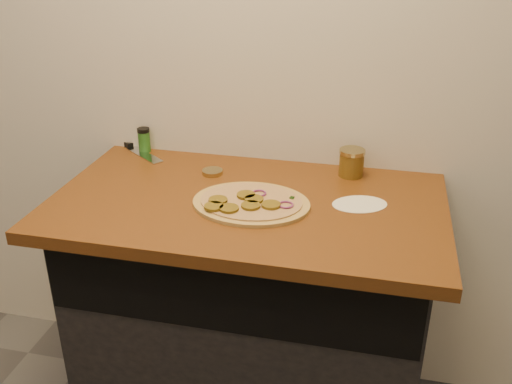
% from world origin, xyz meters
% --- Properties ---
extents(cabinet, '(1.10, 0.60, 0.86)m').
position_xyz_m(cabinet, '(0.00, 1.45, 0.43)').
color(cabinet, black).
rests_on(cabinet, ground).
extents(countertop, '(1.20, 0.70, 0.04)m').
position_xyz_m(countertop, '(0.00, 1.42, 0.88)').
color(countertop, brown).
rests_on(countertop, cabinet).
extents(pizza, '(0.35, 0.35, 0.02)m').
position_xyz_m(pizza, '(0.02, 1.38, 0.91)').
color(pizza, tan).
rests_on(pizza, countertop).
extents(chefs_knife, '(0.27, 0.22, 0.02)m').
position_xyz_m(chefs_knife, '(-0.52, 1.73, 0.91)').
color(chefs_knife, '#B7BAC1').
rests_on(chefs_knife, countertop).
extents(mason_jar_lid, '(0.08, 0.08, 0.01)m').
position_xyz_m(mason_jar_lid, '(-0.16, 1.58, 0.91)').
color(mason_jar_lid, tan).
rests_on(mason_jar_lid, countertop).
extents(salsa_jar, '(0.08, 0.08, 0.09)m').
position_xyz_m(salsa_jar, '(0.29, 1.67, 0.95)').
color(salsa_jar, '#9A230F').
rests_on(salsa_jar, countertop).
extents(spice_shaker, '(0.05, 0.05, 0.09)m').
position_xyz_m(spice_shaker, '(-0.46, 1.72, 0.95)').
color(spice_shaker, '#25611E').
rests_on(spice_shaker, countertop).
extents(flour_spill, '(0.22, 0.22, 0.00)m').
position_xyz_m(flour_spill, '(0.34, 1.46, 0.90)').
color(flour_spill, silver).
rests_on(flour_spill, countertop).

